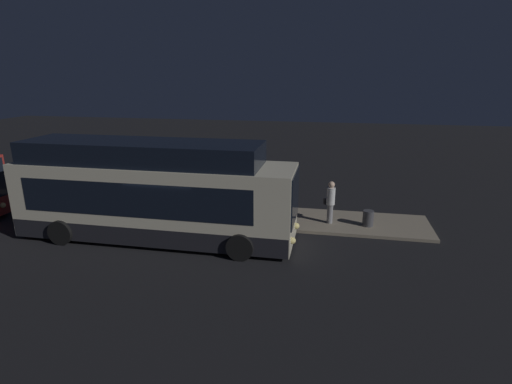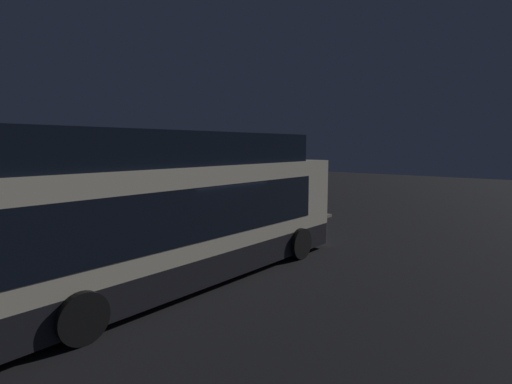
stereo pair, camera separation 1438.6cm
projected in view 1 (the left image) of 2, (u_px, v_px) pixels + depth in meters
ground at (174, 240)px, 15.38m from camera, size 80.00×80.00×0.00m
platform at (199, 213)px, 18.18m from camera, size 20.00×2.78×0.13m
bus_lead at (153, 196)px, 15.13m from camera, size 10.71×2.84×3.78m
passenger_boarding at (330, 200)px, 16.51m from camera, size 0.54×0.60×1.80m
passenger_waiting at (204, 190)px, 18.35m from camera, size 0.55×0.55×1.61m
passenger_with_bags at (279, 189)px, 18.15m from camera, size 0.48×0.63×1.83m
suitcase at (196, 198)px, 19.03m from camera, size 0.47×0.26×0.86m
sign_post at (126, 182)px, 17.58m from camera, size 0.10×0.73×2.25m
trash_bin at (368, 218)px, 16.37m from camera, size 0.44×0.44×0.65m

